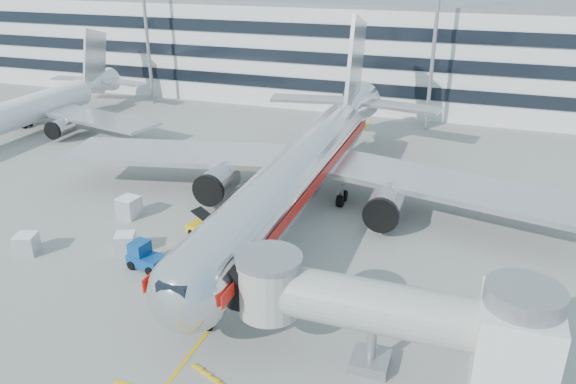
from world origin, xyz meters
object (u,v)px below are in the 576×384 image
(cargo_container_left, at_px, (27,244))
(cargo_container_right, at_px, (129,207))
(main_jet, at_px, (303,167))
(belt_loader, at_px, (211,231))
(cargo_container_front, at_px, (126,243))
(baggage_tug, at_px, (144,257))
(ramp_worker, at_px, (158,277))

(cargo_container_left, bearing_deg, cargo_container_right, 66.26)
(main_jet, bearing_deg, cargo_container_left, -139.62)
(belt_loader, distance_m, cargo_container_right, 9.13)
(main_jet, bearing_deg, cargo_container_right, -154.48)
(cargo_container_left, xyz_separation_m, cargo_container_front, (7.38, 2.80, -0.02))
(cargo_container_left, bearing_deg, baggage_tug, 7.15)
(cargo_container_right, bearing_deg, ramp_worker, -47.22)
(cargo_container_right, xyz_separation_m, cargo_container_front, (3.57, -5.85, -0.12))
(cargo_container_left, bearing_deg, ramp_worker, -3.53)
(belt_loader, bearing_deg, cargo_container_left, -150.61)
(belt_loader, height_order, cargo_container_right, belt_loader)
(belt_loader, distance_m, ramp_worker, 8.00)
(main_jet, distance_m, belt_loader, 10.61)
(cargo_container_left, distance_m, ramp_worker, 12.54)
(baggage_tug, relative_size, cargo_container_left, 1.49)
(cargo_container_left, height_order, ramp_worker, cargo_container_left)
(baggage_tug, bearing_deg, cargo_container_right, 130.62)
(main_jet, xyz_separation_m, cargo_container_front, (-10.93, -12.77, -3.41))
(main_jet, relative_size, cargo_container_front, 25.09)
(belt_loader, relative_size, cargo_container_left, 2.46)
(cargo_container_front, bearing_deg, baggage_tug, -29.07)
(baggage_tug, height_order, cargo_container_left, baggage_tug)
(cargo_container_right, xyz_separation_m, ramp_worker, (8.71, -9.42, -0.13))
(belt_loader, height_order, cargo_container_front, belt_loader)
(cargo_container_left, bearing_deg, belt_loader, 29.39)
(belt_loader, bearing_deg, cargo_container_front, -140.92)
(belt_loader, relative_size, cargo_container_right, 2.51)
(ramp_worker, bearing_deg, cargo_container_left, 124.36)
(baggage_tug, xyz_separation_m, cargo_container_front, (-2.75, 1.53, -0.08))
(cargo_container_front, xyz_separation_m, ramp_worker, (5.14, -3.57, -0.02))
(belt_loader, relative_size, baggage_tug, 1.65)
(cargo_container_right, distance_m, cargo_container_front, 6.85)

